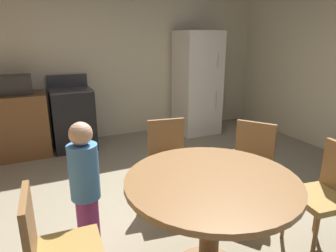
# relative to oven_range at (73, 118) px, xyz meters

# --- Properties ---
(ground_plane) EXTENTS (14.00, 14.00, 0.00)m
(ground_plane) POSITION_rel_oven_range_xyz_m (0.57, -2.47, -0.47)
(ground_plane) COLOR gray
(wall_back) EXTENTS (6.12, 0.12, 2.70)m
(wall_back) POSITION_rel_oven_range_xyz_m (0.57, 0.40, 0.88)
(wall_back) COLOR beige
(wall_back) RESTS_ON ground
(oven_range) EXTENTS (0.60, 0.60, 1.10)m
(oven_range) POSITION_rel_oven_range_xyz_m (0.00, 0.00, 0.00)
(oven_range) COLOR black
(oven_range) RESTS_ON ground
(refrigerator) EXTENTS (0.68, 0.68, 1.76)m
(refrigerator) POSITION_rel_oven_range_xyz_m (2.13, -0.05, 0.41)
(refrigerator) COLOR white
(refrigerator) RESTS_ON ground
(microwave) EXTENTS (0.44, 0.32, 0.26)m
(microwave) POSITION_rel_oven_range_xyz_m (-0.72, -0.00, 0.56)
(microwave) COLOR #2D2B28
(microwave) RESTS_ON kitchen_counter
(dining_table) EXTENTS (1.17, 1.17, 0.76)m
(dining_table) POSITION_rel_oven_range_xyz_m (0.52, -3.07, 0.13)
(dining_table) COLOR olive
(dining_table) RESTS_ON ground
(chair_north) EXTENTS (0.45, 0.45, 0.87)m
(chair_north) POSITION_rel_oven_range_xyz_m (0.66, -2.07, 0.03)
(chair_north) COLOR olive
(chair_north) RESTS_ON ground
(chair_northeast) EXTENTS (0.56, 0.56, 0.87)m
(chair_northeast) POSITION_rel_oven_range_xyz_m (1.34, -2.49, 0.03)
(chair_northeast) COLOR olive
(chair_northeast) RESTS_ON ground
(chair_west) EXTENTS (0.42, 0.42, 0.87)m
(chair_west) POSITION_rel_oven_range_xyz_m (-0.50, -3.02, 0.03)
(chair_west) COLOR olive
(chair_west) RESTS_ON ground
(chair_east) EXTENTS (0.45, 0.45, 0.87)m
(chair_east) POSITION_rel_oven_range_xyz_m (1.52, -3.20, 0.03)
(chair_east) COLOR olive
(chair_east) RESTS_ON ground
(person_child) EXTENTS (0.31, 0.31, 1.09)m
(person_child) POSITION_rel_oven_range_xyz_m (-0.23, -2.51, 0.11)
(person_child) COLOR #8C337A
(person_child) RESTS_ON ground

